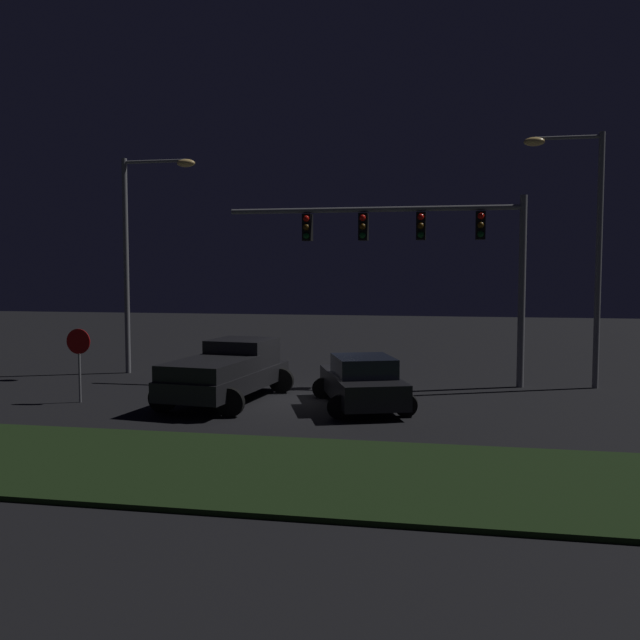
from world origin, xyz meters
TOP-DOWN VIEW (x-y plane):
  - ground_plane at (0.00, 0.00)m, footprint 80.00×80.00m
  - grass_median at (0.00, -7.99)m, footprint 25.90×4.99m
  - pickup_truck at (-2.50, -1.00)m, footprint 3.33×5.61m
  - car_sedan at (1.61, -1.23)m, footprint 3.35×4.75m
  - traffic_signal_gantry at (3.12, 3.20)m, footprint 10.32×0.56m
  - street_lamp_left at (-7.57, 3.81)m, footprint 2.94×0.44m
  - street_lamp_right at (8.47, 3.48)m, footprint 2.60×0.44m
  - stop_sign at (-6.84, -2.06)m, footprint 0.76×0.08m

SIDE VIEW (x-z plane):
  - ground_plane at x=0.00m, z-range 0.00..0.00m
  - grass_median at x=0.00m, z-range 0.00..0.10m
  - car_sedan at x=1.61m, z-range -0.02..1.49m
  - pickup_truck at x=-2.50m, z-range 0.10..1.90m
  - stop_sign at x=-6.84m, z-range 0.45..2.68m
  - traffic_signal_gantry at x=3.12m, z-range 1.78..8.28m
  - street_lamp_left at x=-7.57m, z-range 1.09..9.33m
  - street_lamp_right at x=8.47m, z-range 1.07..9.61m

